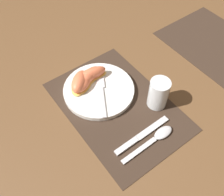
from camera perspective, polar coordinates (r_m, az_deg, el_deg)
The scene contains 12 objects.
ground_plane at distance 0.86m, azimuth 1.16°, elevation -1.80°, with size 3.00×3.00×0.00m, color brown.
placemat at distance 0.86m, azimuth 1.16°, elevation -1.72°, with size 0.46×0.31×0.00m.
placemat_far at distance 1.13m, azimuth 22.70°, elevation 9.99°, with size 0.46×0.31×0.00m.
plate at distance 0.88m, azimuth -2.89°, elevation 1.76°, with size 0.24×0.24×0.02m.
juice_glass at distance 0.84m, azimuth 10.01°, elevation 0.72°, with size 0.06×0.06×0.10m.
knife at distance 0.80m, azimuth 6.30°, elevation -8.20°, with size 0.02×0.20×0.01m.
spoon at distance 0.80m, azimuth 9.73°, elevation -8.41°, with size 0.03×0.19×0.01m.
fork at distance 0.87m, azimuth -2.35°, elevation 1.78°, with size 0.18×0.11×0.00m.
citrus_wedge_0 at distance 0.90m, azimuth -4.54°, elevation 5.09°, with size 0.06×0.12×0.04m.
citrus_wedge_1 at distance 0.89m, azimuth -5.31°, elevation 4.51°, with size 0.07×0.12×0.04m.
citrus_wedge_2 at distance 0.88m, azimuth -6.25°, elevation 3.40°, with size 0.09×0.11×0.03m.
citrus_wedge_3 at distance 0.88m, azimuth -7.10°, elevation 3.44°, with size 0.10×0.11×0.05m.
Camera 1 is at (0.39, -0.31, 0.70)m, focal length 42.00 mm.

